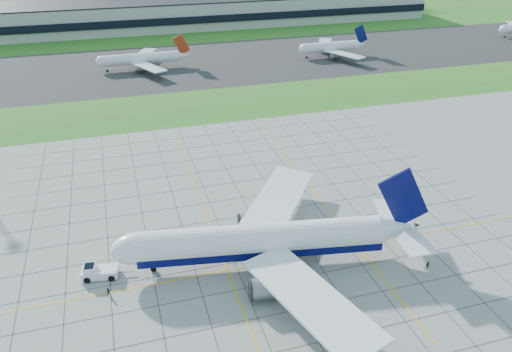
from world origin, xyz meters
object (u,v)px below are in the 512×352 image
at_px(distant_jet_1, 142,59).
at_px(airliner, 263,241).
at_px(distant_jet_2, 332,47).
at_px(crew_far, 428,266).
at_px(crew_near, 108,292).
at_px(pushback_tug, 98,272).

bearing_deg(distant_jet_1, airliner, -86.00).
xyz_separation_m(distant_jet_1, distant_jet_2, (88.22, -4.44, -0.00)).
relative_size(crew_far, distant_jet_1, 0.04).
relative_size(crew_near, distant_jet_2, 0.04).
bearing_deg(distant_jet_1, crew_far, -75.61).
distance_m(pushback_tug, crew_far, 63.54).
bearing_deg(distant_jet_1, pushback_tug, -98.58).
bearing_deg(distant_jet_2, crew_near, -127.17).
xyz_separation_m(airliner, pushback_tug, (-31.40, 4.83, -4.11)).
height_order(crew_near, distant_jet_2, distant_jet_2).
relative_size(airliner, pushback_tug, 6.19).
bearing_deg(crew_far, crew_near, -169.94).
xyz_separation_m(airliner, crew_near, (-29.75, -1.14, -4.43)).
bearing_deg(pushback_tug, airliner, 0.72).
height_order(airliner, pushback_tug, airliner).
bearing_deg(pushback_tug, crew_far, -5.23).
xyz_separation_m(airliner, distant_jet_2, (78.05, 141.03, -0.84)).
relative_size(airliner, crew_near, 34.47).
height_order(crew_far, distant_jet_2, distant_jet_2).
xyz_separation_m(crew_far, distant_jet_1, (-40.23, 156.75, 3.55)).
bearing_deg(crew_near, distant_jet_2, 14.51).
xyz_separation_m(pushback_tug, distant_jet_1, (21.23, 140.64, 3.27)).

